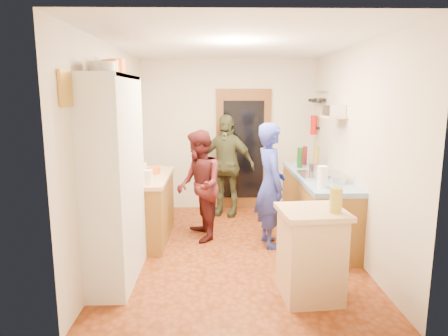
{
  "coord_description": "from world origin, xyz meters",
  "views": [
    {
      "loc": [
        -0.22,
        -4.96,
        2.0
      ],
      "look_at": [
        -0.12,
        0.15,
        1.06
      ],
      "focal_mm": 32.0,
      "sensor_mm": 36.0,
      "label": 1
    }
  ],
  "objects_px": {
    "right_counter_base": "(316,207)",
    "person_hob": "(273,186)",
    "hutch_body": "(115,181)",
    "person_left": "(201,185)",
    "person_back": "(226,165)",
    "island_base": "(311,256)"
  },
  "relations": [
    {
      "from": "hutch_body",
      "to": "person_back",
      "type": "xyz_separation_m",
      "value": [
        1.24,
        2.37,
        -0.26
      ]
    },
    {
      "from": "island_base",
      "to": "hutch_body",
      "type": "bearing_deg",
      "value": 166.78
    },
    {
      "from": "person_hob",
      "to": "person_left",
      "type": "relative_size",
      "value": 1.07
    },
    {
      "from": "island_base",
      "to": "person_back",
      "type": "bearing_deg",
      "value": 105.02
    },
    {
      "from": "person_hob",
      "to": "person_left",
      "type": "xyz_separation_m",
      "value": [
        -0.97,
        0.3,
        -0.06
      ]
    },
    {
      "from": "right_counter_base",
      "to": "person_hob",
      "type": "bearing_deg",
      "value": -152.03
    },
    {
      "from": "person_hob",
      "to": "person_back",
      "type": "height_order",
      "value": "person_back"
    },
    {
      "from": "person_hob",
      "to": "right_counter_base",
      "type": "bearing_deg",
      "value": -71.68
    },
    {
      "from": "person_left",
      "to": "right_counter_base",
      "type": "bearing_deg",
      "value": 78.65
    },
    {
      "from": "hutch_body",
      "to": "right_counter_base",
      "type": "bearing_deg",
      "value": 27.47
    },
    {
      "from": "right_counter_base",
      "to": "island_base",
      "type": "distance_m",
      "value": 1.84
    },
    {
      "from": "hutch_body",
      "to": "person_left",
      "type": "bearing_deg",
      "value": 55.36
    },
    {
      "from": "person_left",
      "to": "island_base",
      "type": "bearing_deg",
      "value": 20.38
    },
    {
      "from": "hutch_body",
      "to": "person_hob",
      "type": "distance_m",
      "value": 2.07
    },
    {
      "from": "island_base",
      "to": "person_left",
      "type": "distance_m",
      "value": 2.09
    },
    {
      "from": "person_back",
      "to": "person_left",
      "type": "bearing_deg",
      "value": -89.21
    },
    {
      "from": "hutch_body",
      "to": "person_hob",
      "type": "height_order",
      "value": "hutch_body"
    },
    {
      "from": "right_counter_base",
      "to": "person_left",
      "type": "bearing_deg",
      "value": -177.87
    },
    {
      "from": "right_counter_base",
      "to": "person_back",
      "type": "distance_m",
      "value": 1.71
    },
    {
      "from": "hutch_body",
      "to": "right_counter_base",
      "type": "xyz_separation_m",
      "value": [
        2.5,
        1.3,
        -0.68
      ]
    },
    {
      "from": "right_counter_base",
      "to": "person_hob",
      "type": "distance_m",
      "value": 0.87
    },
    {
      "from": "person_back",
      "to": "island_base",
      "type": "bearing_deg",
      "value": -55.4
    }
  ]
}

